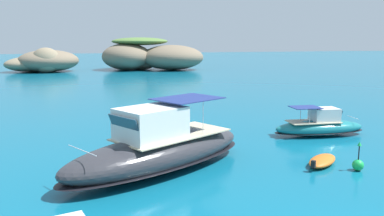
{
  "coord_description": "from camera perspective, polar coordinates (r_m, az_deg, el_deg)",
  "views": [
    {
      "loc": [
        -8.55,
        -8.3,
        6.38
      ],
      "look_at": [
        -0.4,
        18.03,
        1.61
      ],
      "focal_mm": 36.44,
      "sensor_mm": 36.0,
      "label": 1
    }
  ],
  "objects": [
    {
      "name": "islet_large",
      "position": [
        88.39,
        -6.8,
        7.5
      ],
      "size": [
        24.43,
        20.44,
        7.13
      ],
      "color": "#756651",
      "rests_on": "ground"
    },
    {
      "name": "islet_small",
      "position": [
        87.1,
        -20.92,
        6.36
      ],
      "size": [
        17.29,
        14.41,
        5.05
      ],
      "color": "#756651",
      "rests_on": "ground"
    },
    {
      "name": "motorboat_teal",
      "position": [
        27.9,
        18.19,
        -2.56
      ],
      "size": [
        6.58,
        2.67,
        2.01
      ],
      "color": "#19727A",
      "rests_on": "ground"
    },
    {
      "name": "motorboat_charcoal",
      "position": [
        19.41,
        -4.83,
        -6.03
      ],
      "size": [
        11.32,
        8.02,
        3.45
      ],
      "color": "#2D2D33",
      "rests_on": "ground"
    },
    {
      "name": "dinghy_tender",
      "position": [
        21.55,
        18.52,
        -7.32
      ],
      "size": [
        2.74,
        2.44,
        0.58
      ],
      "color": "orange",
      "rests_on": "ground"
    },
    {
      "name": "channel_buoy",
      "position": [
        21.23,
        23.13,
        -7.55
      ],
      "size": [
        0.56,
        0.56,
        1.48
      ],
      "color": "green",
      "rests_on": "ground"
    }
  ]
}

